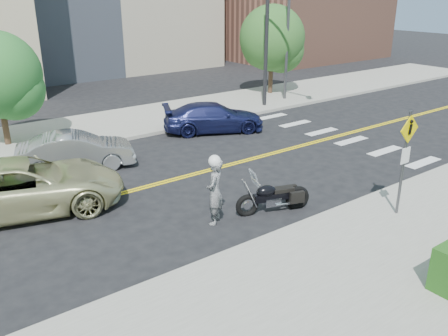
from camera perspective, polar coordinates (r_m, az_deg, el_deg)
The scene contains 12 objects.
ground_plane at distance 16.16m, azimuth -7.79°, elevation -1.85°, with size 120.00×120.00×0.00m, color black.
sidewalk_near at distance 10.93m, azimuth 12.55°, elevation -13.75°, with size 60.00×5.00×0.15m, color #9E9B91.
sidewalk_far at distance 22.65m, azimuth -17.21°, elevation 4.29°, with size 60.00×5.00×0.15m, color #9E9B91.
lamp_post at distance 27.45m, azimuth 7.69°, elevation 16.47°, with size 0.16×0.16×8.00m, color #4C4C51.
traffic_light at distance 25.01m, azimuth 6.67°, elevation 17.29°, with size 0.28×4.50×7.00m.
pedestrian_sign at distance 13.85m, azimuth 20.98°, elevation 1.66°, with size 0.78×0.08×3.00m.
motorcyclist at distance 13.02m, azimuth -1.12°, elevation -2.63°, with size 0.82×0.79×2.01m.
motorcycle at distance 13.87m, azimuth 6.02°, elevation -2.65°, with size 2.25×0.68×1.37m, color black, non-canonical shape.
suv at distance 14.95m, azimuth -23.00°, elevation -2.03°, with size 2.64×5.72×1.59m, color beige.
parked_car_silver at distance 17.91m, azimuth -17.37°, elevation 1.97°, with size 1.43×4.09×1.35m, color gray.
parked_car_blue at distance 21.68m, azimuth -1.26°, elevation 6.12°, with size 1.85×4.55×1.32m, color navy.
tree_far_b at distance 29.04m, azimuth 5.79°, elevation 15.29°, with size 3.85×3.85×5.33m.
Camera 1 is at (-7.09, -13.12, 6.21)m, focal length 38.00 mm.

